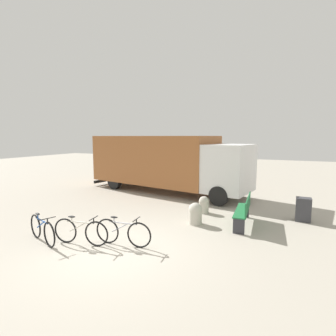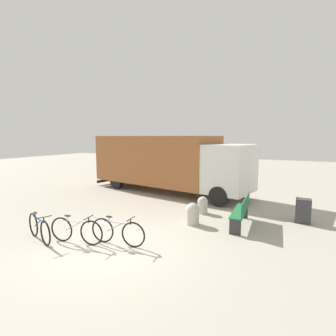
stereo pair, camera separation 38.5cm
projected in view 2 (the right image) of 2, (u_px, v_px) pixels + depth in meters
The scene contains 9 objects.
ground_plane at pixel (106, 249), 6.85m from camera, with size 60.00×60.00×0.00m, color #A8A091.
delivery_truck at pixel (166, 161), 13.86m from camera, with size 9.12×3.95×2.95m.
park_bench at pixel (242, 210), 8.57m from camera, with size 0.50×1.92×0.95m.
bicycle_near at pixel (39, 228), 7.37m from camera, with size 1.57×0.64×0.78m.
bicycle_middle at pixel (76, 230), 7.18m from camera, with size 1.63×0.44×0.78m.
bicycle_far at pixel (117, 232), 7.09m from camera, with size 1.65×0.44×0.78m.
bollard_near_bench at pixel (193, 213), 8.73m from camera, with size 0.46×0.46×0.73m.
bollard_far_bench at pixel (203, 205), 10.01m from camera, with size 0.39×0.39×0.65m.
utility_box at pixel (303, 211), 8.90m from camera, with size 0.48×0.37×0.83m.
Camera 2 is at (4.34, -5.16, 2.93)m, focal length 28.00 mm.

